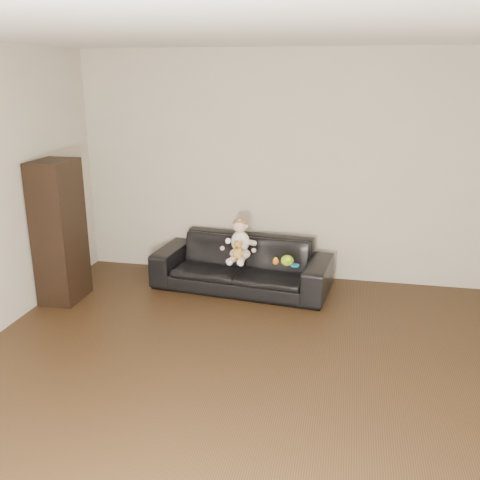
% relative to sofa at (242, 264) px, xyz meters
% --- Properties ---
extents(floor, '(5.50, 5.50, 0.00)m').
position_rel_sofa_xyz_m(floor, '(0.49, -2.25, -0.28)').
color(floor, '#362313').
rests_on(floor, ground).
extents(ceiling, '(5.50, 5.50, 0.00)m').
position_rel_sofa_xyz_m(ceiling, '(0.49, -2.25, 2.32)').
color(ceiling, '#BDB39E').
rests_on(ceiling, ground).
extents(wall_back, '(5.00, 0.00, 5.00)m').
position_rel_sofa_xyz_m(wall_back, '(0.49, 0.50, 1.02)').
color(wall_back, '#BDB39E').
rests_on(wall_back, ground).
extents(sofa, '(2.02, 0.98, 0.57)m').
position_rel_sofa_xyz_m(sofa, '(0.00, 0.00, 0.00)').
color(sofa, black).
rests_on(sofa, floor).
extents(cabinet, '(0.38, 0.52, 1.49)m').
position_rel_sofa_xyz_m(cabinet, '(-1.80, -0.68, 0.46)').
color(cabinet, black).
rests_on(cabinet, floor).
extents(shelf_item, '(0.18, 0.25, 0.28)m').
position_rel_sofa_xyz_m(shelf_item, '(-1.78, -0.68, 0.80)').
color(shelf_item, silver).
rests_on(shelf_item, cabinet).
extents(baby, '(0.32, 0.40, 0.46)m').
position_rel_sofa_xyz_m(baby, '(-0.00, -0.11, 0.29)').
color(baby, '#FCD5D7').
rests_on(baby, sofa).
extents(teddy_bear, '(0.11, 0.11, 0.20)m').
position_rel_sofa_xyz_m(teddy_bear, '(0.01, -0.25, 0.25)').
color(teddy_bear, gold).
rests_on(teddy_bear, sofa).
extents(toy_green, '(0.14, 0.17, 0.11)m').
position_rel_sofa_xyz_m(toy_green, '(0.53, -0.19, 0.15)').
color(toy_green, '#99DE1A').
rests_on(toy_green, sofa).
extents(toy_rattle, '(0.09, 0.09, 0.07)m').
position_rel_sofa_xyz_m(toy_rattle, '(0.41, -0.19, 0.13)').
color(toy_rattle, orange).
rests_on(toy_rattle, sofa).
extents(toy_blue_disc, '(0.13, 0.13, 0.01)m').
position_rel_sofa_xyz_m(toy_blue_disc, '(0.61, -0.19, 0.10)').
color(toy_blue_disc, '#1779BB').
rests_on(toy_blue_disc, sofa).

